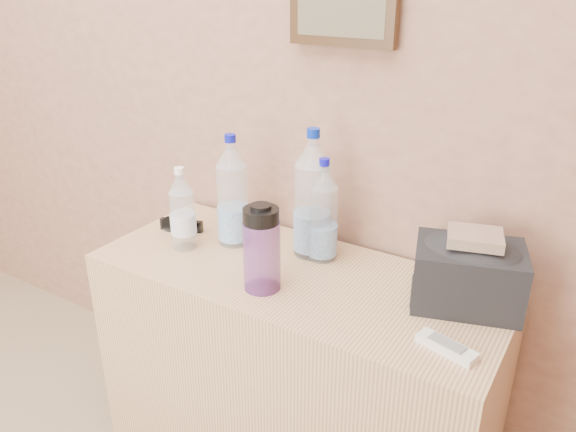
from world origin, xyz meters
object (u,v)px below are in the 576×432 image
object	(u,v)px
pet_large_c	(312,201)
pet_small	(183,213)
pet_large_a	(233,197)
ac_remote	(446,347)
sunglasses	(182,225)
pet_large_b	(323,216)
foil_packet	(475,238)
toiletry_bag	(468,272)
dresser	(294,376)
nalgene_bottle	(262,248)

from	to	relation	value
pet_large_c	pet_small	distance (m)	0.38
pet_large_c	pet_small	xyz separation A→B (m)	(-0.34, -0.16, -0.05)
pet_large_a	pet_large_c	bearing A→B (deg)	14.83
pet_large_c	ac_remote	world-z (taller)	pet_large_c
pet_small	sunglasses	size ratio (longest dim) A/B	1.79
pet_large_b	pet_small	xyz separation A→B (m)	(-0.38, -0.16, -0.02)
ac_remote	foil_packet	world-z (taller)	foil_packet
pet_large_b	pet_large_a	bearing A→B (deg)	-169.10
toiletry_bag	foil_packet	size ratio (longest dim) A/B	2.04
pet_large_c	toiletry_bag	world-z (taller)	pet_large_c
dresser	foil_packet	distance (m)	0.70
dresser	foil_packet	size ratio (longest dim) A/B	9.10
ac_remote	sunglasses	bearing A→B (deg)	-175.36
pet_large_a	pet_large_b	world-z (taller)	pet_large_a
pet_large_a	foil_packet	world-z (taller)	pet_large_a
pet_large_b	toiletry_bag	distance (m)	0.42
pet_large_a	nalgene_bottle	bearing A→B (deg)	-38.20
sunglasses	foil_packet	size ratio (longest dim) A/B	1.11
dresser	sunglasses	size ratio (longest dim) A/B	8.20
toiletry_bag	pet_large_b	bearing A→B (deg)	159.39
pet_small	toiletry_bag	bearing A→B (deg)	9.44
pet_large_b	nalgene_bottle	world-z (taller)	pet_large_b
sunglasses	foil_packet	xyz separation A→B (m)	(0.88, 0.04, 0.17)
pet_large_b	toiletry_bag	xyz separation A→B (m)	(0.41, -0.02, -0.04)
pet_large_c	pet_small	bearing A→B (deg)	-154.02
pet_large_b	pet_large_c	xyz separation A→B (m)	(-0.04, 0.01, 0.03)
pet_large_b	pet_small	bearing A→B (deg)	-157.62
dresser	pet_small	distance (m)	0.58
pet_large_c	sunglasses	world-z (taller)	pet_large_c
pet_large_b	nalgene_bottle	xyz separation A→B (m)	(-0.05, -0.23, -0.02)
pet_large_a	pet_small	world-z (taller)	pet_large_a
pet_small	ac_remote	world-z (taller)	pet_small
sunglasses	toiletry_bag	size ratio (longest dim) A/B	0.54
dresser	foil_packet	world-z (taller)	foil_packet
sunglasses	foil_packet	bearing A→B (deg)	-16.63
dresser	pet_small	world-z (taller)	pet_small
pet_small	toiletry_bag	size ratio (longest dim) A/B	0.98
pet_large_b	foil_packet	bearing A→B (deg)	-4.78
toiletry_bag	dresser	bearing A→B (deg)	174.50
dresser	pet_small	size ratio (longest dim) A/B	4.58
pet_small	sunglasses	world-z (taller)	pet_small
toiletry_bag	foil_packet	distance (m)	0.10
dresser	pet_large_c	size ratio (longest dim) A/B	3.06
pet_large_b	foil_packet	xyz separation A→B (m)	(0.42, -0.04, 0.05)
pet_large_c	nalgene_bottle	bearing A→B (deg)	-92.55
pet_large_a	ac_remote	xyz separation A→B (m)	(0.71, -0.18, -0.14)
pet_large_c	pet_small	size ratio (longest dim) A/B	1.50
nalgene_bottle	ac_remote	bearing A→B (deg)	-0.85
sunglasses	pet_large_a	bearing A→B (deg)	-12.83
pet_large_a	ac_remote	bearing A→B (deg)	-14.39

